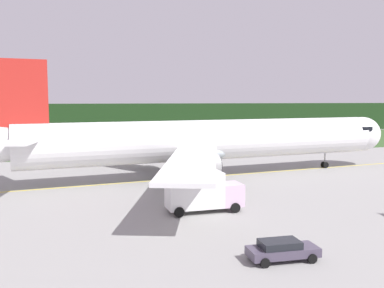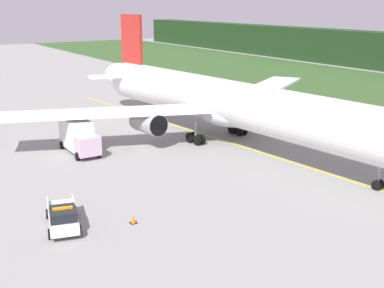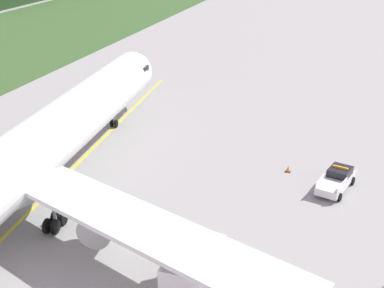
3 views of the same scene
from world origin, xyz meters
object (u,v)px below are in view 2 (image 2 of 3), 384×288
Objects in this scene: catering_truck at (79,136)px; apron_cone at (133,219)px; airliner at (234,105)px; ops_pickup_truck at (63,216)px.

catering_truck reaches higher than apron_cone.
ops_pickup_truck is at bearing -64.75° from airliner.
ops_pickup_truck is at bearing -23.85° from catering_truck.
airliner is 24.35m from apron_cone.
apron_cone is at bearing -9.04° from catering_truck.
airliner is 91.40× the size of apron_cone.
ops_pickup_truck is (11.52, -24.44, -3.81)m from airliner.
ops_pickup_truck is 9.03× the size of apron_cone.
airliner is at bearing 69.03° from catering_truck.
ops_pickup_truck is 0.84× the size of catering_truck.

